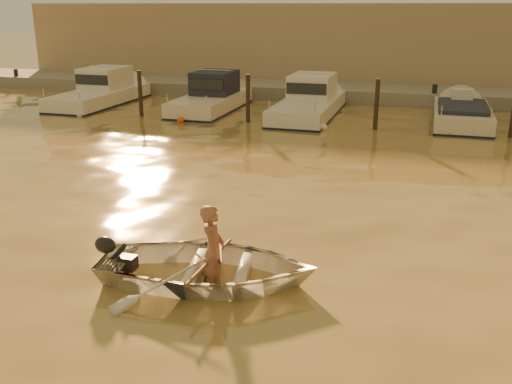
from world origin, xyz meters
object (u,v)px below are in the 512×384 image
(person, at_px, (213,252))
(moored_boat_3, at_px, (461,118))
(moored_boat_0, at_px, (99,92))
(moored_boat_2, at_px, (309,102))
(dinghy, at_px, (208,267))
(moored_boat_1, at_px, (211,97))
(waterfront_building, at_px, (402,46))

(person, height_order, moored_boat_3, person)
(moored_boat_0, height_order, moored_boat_2, same)
(dinghy, height_order, moored_boat_3, moored_boat_3)
(moored_boat_1, height_order, moored_boat_3, moored_boat_1)
(moored_boat_1, bearing_deg, moored_boat_2, 0.00)
(waterfront_building, bearing_deg, moored_boat_0, -141.70)
(dinghy, distance_m, moored_boat_3, 17.07)
(moored_boat_3, distance_m, waterfront_building, 11.64)
(moored_boat_2, bearing_deg, moored_boat_3, 0.00)
(dinghy, bearing_deg, moored_boat_0, 27.16)
(moored_boat_1, xyz_separation_m, waterfront_building, (8.03, 11.00, 1.77))
(person, height_order, moored_boat_0, moored_boat_0)
(person, height_order, moored_boat_2, moored_boat_2)
(moored_boat_0, bearing_deg, person, -53.19)
(moored_boat_1, xyz_separation_m, moored_boat_3, (11.15, 0.00, -0.40))
(person, distance_m, moored_boat_3, 17.03)
(dinghy, height_order, waterfront_building, waterfront_building)
(dinghy, distance_m, moored_boat_0, 20.35)
(person, relative_size, moored_boat_0, 0.24)
(dinghy, relative_size, moored_boat_2, 0.51)
(moored_boat_3, relative_size, waterfront_building, 0.14)
(person, bearing_deg, moored_boat_0, 27.41)
(person, distance_m, moored_boat_0, 20.40)
(moored_boat_1, distance_m, moored_boat_3, 11.16)
(dinghy, height_order, moored_boat_0, moored_boat_0)
(dinghy, bearing_deg, person, -90.00)
(moored_boat_1, distance_m, waterfront_building, 13.73)
(moored_boat_3, bearing_deg, moored_boat_0, 180.00)
(moored_boat_0, relative_size, waterfront_building, 0.16)
(person, xyz_separation_m, moored_boat_0, (-12.22, 16.33, 0.05))
(person, height_order, moored_boat_1, moored_boat_1)
(dinghy, relative_size, moored_boat_3, 0.62)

